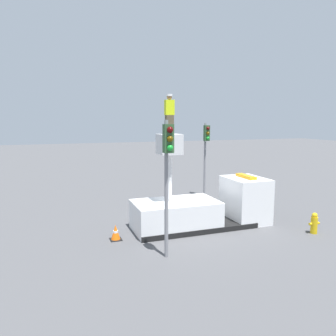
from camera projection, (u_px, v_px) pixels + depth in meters
name	position (u px, v px, depth m)	size (l,w,h in m)	color
ground_plane	(193.00, 227.00, 15.62)	(120.00, 120.00, 0.00)	#4C4C4F
bucket_truck	(204.00, 208.00, 15.68)	(6.61, 2.31, 4.45)	black
worker	(169.00, 114.00, 14.45)	(0.40, 0.26, 1.75)	brown
traffic_light_pole	(168.00, 162.00, 11.60)	(0.34, 0.57, 5.08)	gray
traffic_light_across	(206.00, 145.00, 21.26)	(0.34, 0.57, 4.88)	gray
fire_hydrant	(314.00, 223.00, 14.71)	(0.54, 0.30, 0.96)	gold
traffic_cone_rear	(116.00, 233.00, 13.95)	(0.49, 0.49, 0.66)	black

